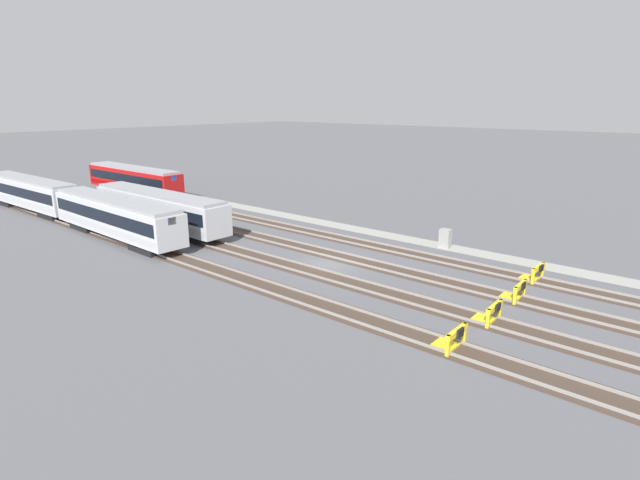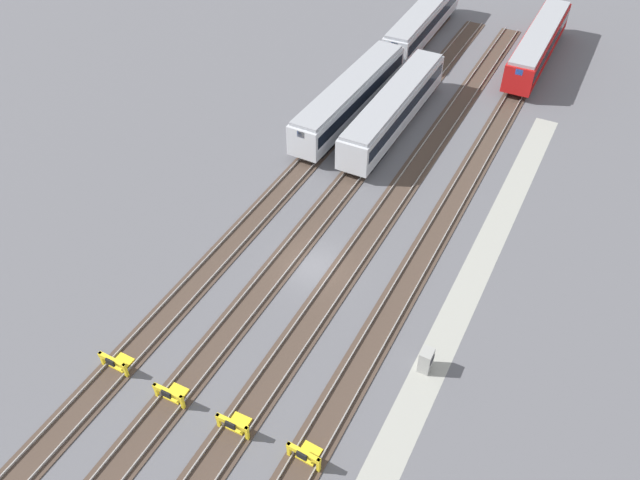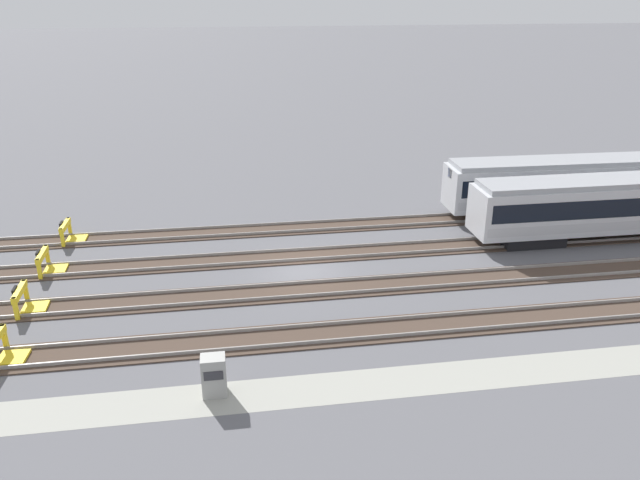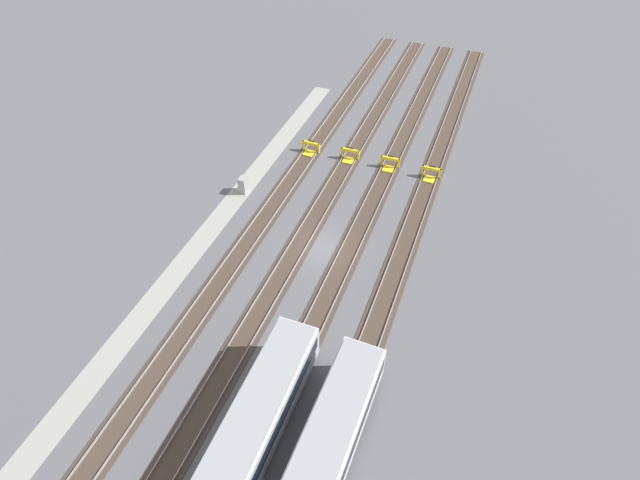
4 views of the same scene
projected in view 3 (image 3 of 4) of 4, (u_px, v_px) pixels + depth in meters
ground_plane at (304, 272)px, 32.82m from camera, size 400.00×400.00×0.00m
service_walkway at (339, 387)px, 23.50m from camera, size 54.00×2.00×0.01m
rail_track_nearest at (323, 334)px, 26.98m from camera, size 90.00×2.24×0.21m
rail_track_near_inner at (310, 290)px, 30.86m from camera, size 90.00×2.24×0.21m
rail_track_middle at (299, 256)px, 34.74m from camera, size 90.00×2.24×0.21m
rail_track_far_inner at (291, 228)px, 38.62m from camera, size 90.00×2.24×0.21m
subway_car_front_row_left_inner at (582, 183)px, 40.60m from camera, size 18.06×3.23×3.70m
subway_car_front_row_centre at (621, 205)px, 36.64m from camera, size 18.01×2.91×3.70m
bumper_stop_nearest_track at (3, 350)px, 24.95m from camera, size 1.38×2.01×1.22m
bumper_stop_near_inner_track at (27, 301)px, 28.82m from camera, size 1.36×2.01×1.22m
bumper_stop_middle_track at (48, 263)px, 32.69m from camera, size 1.36×2.00×1.22m
bumper_stop_far_inner_track at (70, 233)px, 36.60m from camera, size 1.35×2.00×1.22m
electrical_cabinet at (214, 376)px, 22.82m from camera, size 0.90×0.73×1.60m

